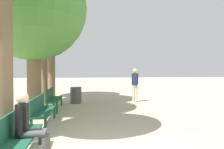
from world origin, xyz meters
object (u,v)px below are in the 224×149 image
at_px(bench_row_0, 14,135).
at_px(pedestrian_near, 135,83).
at_px(person_seated, 29,124).
at_px(bench_row_2, 53,97).
at_px(tree_row_3, 51,20).
at_px(tree_row_1, 34,8).
at_px(trash_bin, 76,95).
at_px(bench_row_1, 41,108).

height_order(bench_row_0, pedestrian_near, pedestrian_near).
bearing_deg(person_seated, bench_row_2, 92.50).
bearing_deg(tree_row_3, person_seated, -85.15).
bearing_deg(pedestrian_near, tree_row_3, 152.20).
relative_size(bench_row_2, person_seated, 1.57).
height_order(tree_row_1, trash_bin, tree_row_1).
xyz_separation_m(tree_row_3, trash_bin, (1.39, -2.23, -3.95)).
relative_size(bench_row_1, tree_row_1, 0.34).
relative_size(tree_row_1, person_seated, 4.64).
xyz_separation_m(bench_row_2, tree_row_3, (-0.52, 3.76, 3.84)).
distance_m(bench_row_0, pedestrian_near, 7.52).
bearing_deg(tree_row_1, trash_bin, 59.87).
height_order(bench_row_0, tree_row_3, tree_row_3).
height_order(bench_row_2, tree_row_1, tree_row_1).
height_order(bench_row_1, bench_row_2, same).
bearing_deg(tree_row_1, bench_row_2, 58.98).
bearing_deg(tree_row_1, person_seated, -79.71).
bearing_deg(person_seated, tree_row_3, 94.85).
xyz_separation_m(bench_row_1, tree_row_1, (-0.52, 1.63, 3.23)).
distance_m(bench_row_2, tree_row_1, 3.38).
bearing_deg(bench_row_0, tree_row_1, 97.21).
bearing_deg(bench_row_1, tree_row_3, 94.77).
bearing_deg(trash_bin, pedestrian_near, 0.05).
height_order(person_seated, pedestrian_near, pedestrian_near).
distance_m(bench_row_1, trash_bin, 4.12).
bearing_deg(trash_bin, tree_row_3, 121.94).
bearing_deg(bench_row_2, trash_bin, 60.39).
height_order(tree_row_1, pedestrian_near, tree_row_1).
xyz_separation_m(bench_row_1, trash_bin, (0.87, 4.03, -0.11)).
xyz_separation_m(bench_row_2, person_seated, (0.21, -4.93, 0.16)).
xyz_separation_m(bench_row_0, bench_row_2, (0.00, 5.00, 0.00)).
xyz_separation_m(bench_row_0, person_seated, (0.21, 0.07, 0.16)).
relative_size(tree_row_3, person_seated, 5.03).
height_order(bench_row_1, tree_row_1, tree_row_1).
xyz_separation_m(bench_row_1, pedestrian_near, (3.71, 4.03, 0.44)).
bearing_deg(tree_row_3, trash_bin, -58.06).
relative_size(pedestrian_near, trash_bin, 2.15).
relative_size(bench_row_2, tree_row_1, 0.34).
xyz_separation_m(tree_row_3, pedestrian_near, (4.23, -2.23, -3.39)).
height_order(bench_row_2, tree_row_3, tree_row_3).
xyz_separation_m(tree_row_1, person_seated, (0.74, -4.06, -3.07)).
relative_size(bench_row_2, pedestrian_near, 1.17).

